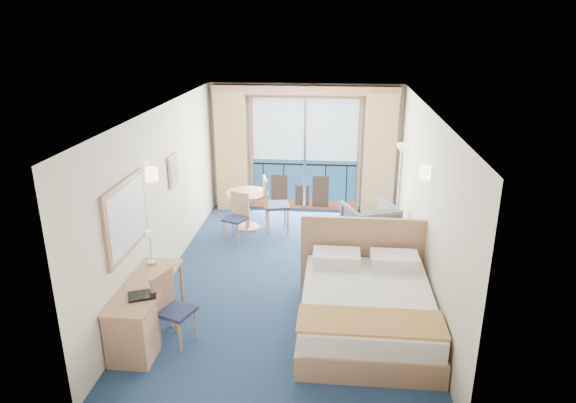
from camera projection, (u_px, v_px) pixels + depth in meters
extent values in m
plane|color=navy|center=(291.00, 277.00, 8.26)|extent=(6.50, 6.50, 0.00)
cube|color=beige|center=(305.00, 148.00, 10.87)|extent=(4.00, 0.02, 2.70)
cube|color=beige|center=(260.00, 313.00, 4.75)|extent=(4.00, 0.02, 2.70)
cube|color=beige|center=(163.00, 194.00, 7.99)|extent=(0.02, 6.50, 2.70)
cube|color=beige|center=(426.00, 202.00, 7.63)|extent=(0.02, 6.50, 2.70)
cube|color=white|center=(292.00, 109.00, 7.35)|extent=(4.00, 6.50, 0.02)
cube|color=navy|center=(305.00, 184.00, 11.09)|extent=(2.20, 0.02, 1.08)
cube|color=#ADC8E3|center=(305.00, 129.00, 10.69)|extent=(2.20, 0.02, 1.32)
cube|color=#9D4630|center=(304.00, 204.00, 11.25)|extent=(2.20, 0.02, 0.20)
cube|color=black|center=(305.00, 164.00, 10.94)|extent=(2.20, 0.02, 0.04)
cube|color=#AA7B5C|center=(306.00, 95.00, 10.45)|extent=(2.36, 0.03, 0.12)
cube|color=#AA7B5C|center=(251.00, 154.00, 10.97)|extent=(0.06, 0.03, 2.40)
cube|color=#AA7B5C|center=(359.00, 157.00, 10.77)|extent=(0.06, 0.03, 2.40)
cube|color=silver|center=(305.00, 155.00, 10.87)|extent=(0.05, 0.02, 2.40)
cube|color=#322117|center=(321.00, 192.00, 11.11)|extent=(0.35, 0.02, 0.70)
cube|color=#322117|center=(279.00, 190.00, 11.19)|extent=(0.35, 0.02, 0.70)
cube|color=#322117|center=(302.00, 195.00, 11.17)|extent=(0.30, 0.02, 0.45)
cube|color=black|center=(263.00, 183.00, 11.17)|extent=(0.02, 0.01, 0.90)
cube|color=black|center=(284.00, 184.00, 11.13)|extent=(0.03, 0.01, 0.90)
cube|color=black|center=(305.00, 185.00, 11.09)|extent=(0.03, 0.01, 0.90)
cube|color=black|center=(325.00, 185.00, 11.05)|extent=(0.03, 0.01, 0.90)
cube|color=black|center=(346.00, 186.00, 11.01)|extent=(0.02, 0.01, 0.90)
cube|color=tan|center=(231.00, 152.00, 10.85)|extent=(0.65, 0.22, 2.55)
cube|color=tan|center=(379.00, 155.00, 10.57)|extent=(0.65, 0.22, 2.55)
cube|color=#AA7B5C|center=(305.00, 90.00, 10.30)|extent=(3.80, 0.25, 0.18)
cube|color=#AA7B5C|center=(126.00, 217.00, 6.51)|extent=(0.04, 1.25, 0.95)
cube|color=#B2BAC6|center=(128.00, 217.00, 6.51)|extent=(0.01, 1.12, 0.82)
cube|color=#AA7B5C|center=(173.00, 171.00, 8.32)|extent=(0.03, 0.42, 0.52)
cube|color=gray|center=(174.00, 171.00, 8.32)|extent=(0.01, 0.34, 0.44)
cylinder|color=#FFE4B2|center=(151.00, 174.00, 7.25)|extent=(0.18, 0.18, 0.18)
cylinder|color=#FFE4B2|center=(426.00, 173.00, 7.33)|extent=(0.18, 0.18, 0.18)
cube|color=#AA7B5C|center=(366.00, 322.00, 6.75)|extent=(1.73, 2.16, 0.32)
cube|color=white|center=(367.00, 302.00, 6.65)|extent=(1.66, 2.10, 0.27)
cube|color=#C6854D|center=(371.00, 322.00, 5.94)|extent=(1.71, 0.59, 0.03)
cube|color=white|center=(336.00, 258.00, 7.34)|extent=(0.67, 0.43, 0.19)
cube|color=white|center=(394.00, 261.00, 7.27)|extent=(0.67, 0.43, 0.19)
cube|color=#AA7B5C|center=(364.00, 255.00, 7.67)|extent=(1.89, 0.06, 1.19)
cube|color=tan|center=(403.00, 263.00, 8.09)|extent=(0.45, 0.42, 0.58)
cube|color=silver|center=(402.00, 244.00, 7.97)|extent=(0.21, 0.17, 0.09)
imported|color=#434751|center=(370.00, 224.00, 9.36)|extent=(1.12, 1.13, 0.79)
cylinder|color=silver|center=(395.00, 227.00, 10.20)|extent=(0.24, 0.24, 0.03)
cylinder|color=silver|center=(398.00, 189.00, 9.94)|extent=(0.03, 0.03, 1.62)
cone|color=white|center=(401.00, 149.00, 9.67)|extent=(0.22, 0.22, 0.19)
cube|color=#AA7B5C|center=(145.00, 286.00, 6.53)|extent=(0.54, 1.56, 0.04)
cube|color=tan|center=(132.00, 335.00, 6.15)|extent=(0.51, 0.47, 0.69)
cylinder|color=#AA7B5C|center=(135.00, 302.00, 6.86)|extent=(0.05, 0.05, 0.69)
cylinder|color=#AA7B5C|center=(170.00, 304.00, 6.82)|extent=(0.05, 0.05, 0.69)
cylinder|color=#AA7B5C|center=(149.00, 283.00, 7.36)|extent=(0.05, 0.05, 0.69)
cylinder|color=#AA7B5C|center=(182.00, 285.00, 7.32)|extent=(0.05, 0.05, 0.69)
cube|color=#20294C|center=(176.00, 311.00, 6.45)|extent=(0.52, 0.52, 0.05)
cube|color=#AA7B5C|center=(163.00, 290.00, 6.45)|extent=(0.18, 0.39, 0.48)
cylinder|color=#AA7B5C|center=(180.00, 337.00, 6.33)|extent=(0.03, 0.03, 0.43)
cylinder|color=#AA7B5C|center=(196.00, 324.00, 6.60)|extent=(0.03, 0.03, 0.43)
cylinder|color=#AA7B5C|center=(159.00, 331.00, 6.46)|extent=(0.03, 0.03, 0.43)
cylinder|color=#AA7B5C|center=(176.00, 318.00, 6.74)|extent=(0.03, 0.03, 0.43)
cube|color=black|center=(142.00, 295.00, 6.24)|extent=(0.40, 0.35, 0.03)
cylinder|color=silver|center=(152.00, 262.00, 7.07)|extent=(0.13, 0.13, 0.02)
cylinder|color=silver|center=(151.00, 249.00, 7.01)|extent=(0.02, 0.02, 0.42)
cone|color=white|center=(149.00, 234.00, 6.93)|extent=(0.12, 0.12, 0.11)
cylinder|color=#AA7B5C|center=(247.00, 193.00, 9.98)|extent=(0.83, 0.83, 0.04)
cylinder|color=#AA7B5C|center=(248.00, 211.00, 10.10)|extent=(0.08, 0.08, 0.72)
cylinder|color=#AA7B5C|center=(248.00, 227.00, 10.22)|extent=(0.46, 0.46, 0.03)
cube|color=#20294C|center=(277.00, 205.00, 9.93)|extent=(0.56, 0.56, 0.06)
cube|color=#AA7B5C|center=(265.00, 192.00, 9.80)|extent=(0.16, 0.46, 0.55)
cylinder|color=#AA7B5C|center=(288.00, 221.00, 9.87)|extent=(0.04, 0.04, 0.50)
cylinder|color=#AA7B5C|center=(285.00, 215.00, 10.22)|extent=(0.04, 0.04, 0.50)
cylinder|color=#AA7B5C|center=(268.00, 223.00, 9.82)|extent=(0.04, 0.04, 0.50)
cylinder|color=#AA7B5C|center=(266.00, 216.00, 10.17)|extent=(0.04, 0.04, 0.50)
cube|color=#20294C|center=(235.00, 219.00, 9.51)|extent=(0.50, 0.50, 0.05)
cube|color=#AA7B5C|center=(240.00, 204.00, 9.58)|extent=(0.37, 0.18, 0.46)
cylinder|color=#AA7B5C|center=(224.00, 231.00, 9.52)|extent=(0.03, 0.03, 0.41)
cylinder|color=#AA7B5C|center=(238.00, 234.00, 9.39)|extent=(0.03, 0.03, 0.41)
cylinder|color=#AA7B5C|center=(233.00, 226.00, 9.78)|extent=(0.03, 0.03, 0.41)
cylinder|color=#AA7B5C|center=(247.00, 229.00, 9.65)|extent=(0.03, 0.03, 0.41)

